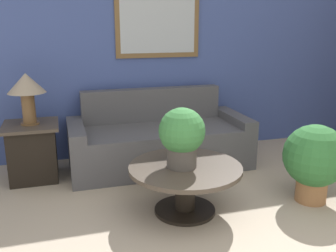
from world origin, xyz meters
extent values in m
cube|color=#42569E|center=(0.00, 3.41, 1.30)|extent=(7.63, 0.06, 2.60)
cube|color=brown|center=(-0.13, 3.36, 1.67)|extent=(1.09, 0.03, 0.81)
cube|color=#B2BCC6|center=(-0.13, 3.35, 1.67)|extent=(0.97, 0.01, 0.69)
cube|color=#4C4C51|center=(-0.26, 2.82, 0.24)|extent=(1.77, 0.92, 0.49)
cube|color=#4C4C51|center=(-0.26, 3.20, 0.69)|extent=(1.77, 0.16, 0.41)
cube|color=#4C4C51|center=(-1.24, 2.82, 0.29)|extent=(0.18, 0.92, 0.59)
cube|color=#4C4C51|center=(0.71, 2.82, 0.29)|extent=(0.18, 0.92, 0.59)
cylinder|color=black|center=(-0.35, 1.64, 0.01)|extent=(0.56, 0.56, 0.03)
cylinder|color=black|center=(-0.35, 1.64, 0.22)|extent=(0.18, 0.18, 0.38)
cylinder|color=#473D33|center=(-0.35, 1.64, 0.43)|extent=(1.03, 1.03, 0.04)
cube|color=black|center=(-1.71, 2.85, 0.30)|extent=(0.50, 0.50, 0.60)
cube|color=#473D33|center=(-1.71, 2.85, 0.62)|extent=(0.59, 0.59, 0.03)
cylinder|color=brown|center=(-1.71, 2.85, 0.64)|extent=(0.20, 0.20, 0.02)
cylinder|color=brown|center=(-1.71, 2.85, 0.82)|extent=(0.14, 0.14, 0.33)
cone|color=gray|center=(-1.71, 2.85, 1.08)|extent=(0.40, 0.40, 0.21)
cylinder|color=#4C4742|center=(-0.38, 1.63, 0.54)|extent=(0.27, 0.27, 0.18)
sphere|color=#387A3D|center=(-0.38, 1.63, 0.79)|extent=(0.41, 0.41, 0.41)
cylinder|color=#9E6B42|center=(0.91, 1.49, 0.12)|extent=(0.30, 0.30, 0.24)
sphere|color=#2D6B33|center=(0.91, 1.49, 0.47)|extent=(0.60, 0.60, 0.60)
camera|label=1|loc=(-1.39, -1.34, 1.69)|focal=40.00mm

